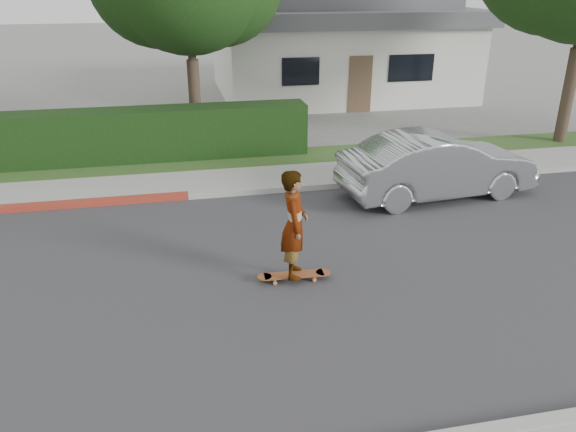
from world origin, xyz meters
name	(u,v)px	position (x,y,z in m)	size (l,w,h in m)	color
ground	(138,292)	(0.00, 0.00, 0.00)	(120.00, 120.00, 0.00)	slate
road	(138,292)	(0.00, 0.00, 0.01)	(60.00, 8.00, 0.01)	#2D2D30
curb_far	(144,199)	(0.00, 4.10, 0.07)	(60.00, 0.20, 0.15)	#9E9E99
sidewalk_far	(145,186)	(0.00, 5.00, 0.06)	(60.00, 1.60, 0.12)	gray
planting_strip	(147,167)	(0.00, 6.60, 0.05)	(60.00, 1.60, 0.10)	#2D4C1E
hedge	(29,142)	(-3.00, 7.20, 0.75)	(15.00, 1.00, 1.50)	black
house	(336,44)	(8.00, 16.00, 2.10)	(10.60, 8.60, 4.30)	beige
skateboard	(294,275)	(2.61, -0.16, 0.11)	(1.28, 0.32, 0.12)	#CF6E39
skateboarder	(294,224)	(2.61, -0.16, 1.06)	(0.68, 0.45, 1.86)	white
car_silver	(437,166)	(6.73, 3.11, 0.75)	(1.59, 4.57, 1.51)	#AAACB1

